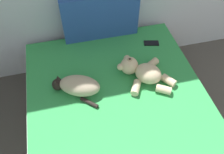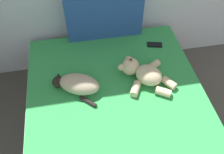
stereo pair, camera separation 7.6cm
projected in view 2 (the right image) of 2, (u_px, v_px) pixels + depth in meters
name	position (u px, v px, depth m)	size (l,w,h in m)	color
bed	(119.00, 121.00, 2.13)	(1.54, 1.91, 0.50)	olive
patterned_cushion	(104.00, 16.00, 2.33)	(0.74, 0.11, 0.46)	#264C99
cat	(77.00, 84.00, 1.99)	(0.42, 0.36, 0.15)	tan
teddy_bear	(143.00, 73.00, 2.07)	(0.47, 0.46, 0.17)	beige
cell_phone	(155.00, 45.00, 2.40)	(0.16, 0.10, 0.01)	black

